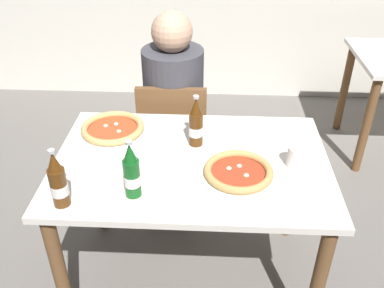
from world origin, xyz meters
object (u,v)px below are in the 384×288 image
pizza_marinara_far (113,129)px  paper_cup (296,157)px  beer_bottle_center (132,173)px  napkin_with_cutlery (276,138)px  diner_seated (174,117)px  beer_bottle_left (196,124)px  chair_behind_table (174,137)px  pizza_margherita_near (238,172)px  dining_table_main (191,180)px  beer_bottle_right (58,182)px

pizza_marinara_far → paper_cup: bearing=-15.4°
pizza_marinara_far → beer_bottle_center: bearing=-68.8°
pizza_marinara_far → napkin_with_cutlery: 0.78m
diner_seated → napkin_with_cutlery: bearing=-41.8°
beer_bottle_left → paper_cup: beer_bottle_left is taller
pizza_marinara_far → beer_bottle_center: (0.17, -0.45, 0.08)m
beer_bottle_center → napkin_with_cutlery: bearing=35.6°
pizza_marinara_far → napkin_with_cutlery: (0.78, -0.02, -0.02)m
diner_seated → pizza_marinara_far: size_ratio=3.69×
chair_behind_table → paper_cup: size_ratio=8.95×
pizza_margherita_near → pizza_marinara_far: 0.67m
diner_seated → beer_bottle_left: bearing=-74.2°
dining_table_main → beer_bottle_left: size_ratio=4.86×
paper_cup → beer_bottle_right: bearing=-162.5°
dining_table_main → diner_seated: bearing=101.7°
chair_behind_table → diner_seated: size_ratio=0.70×
chair_behind_table → beer_bottle_center: 0.93m
chair_behind_table → napkin_with_cutlery: chair_behind_table is taller
pizza_margherita_near → beer_bottle_right: (-0.67, -0.20, 0.08)m
chair_behind_table → paper_cup: (0.58, -0.63, 0.32)m
pizza_marinara_far → paper_cup: size_ratio=3.45×
diner_seated → paper_cup: 0.92m
dining_table_main → pizza_marinara_far: size_ratio=3.67×
diner_seated → beer_bottle_right: (-0.34, -0.97, 0.27)m
dining_table_main → paper_cup: bearing=-2.9°
pizza_marinara_far → beer_bottle_left: 0.42m
pizza_margherita_near → diner_seated: bearing=113.5°
chair_behind_table → diner_seated: diner_seated is taller
beer_bottle_left → paper_cup: size_ratio=2.60×
pizza_margherita_near → beer_bottle_center: bearing=-162.0°
beer_bottle_left → beer_bottle_center: bearing=-121.4°
dining_table_main → pizza_margherita_near: size_ratio=3.87×
chair_behind_table → diner_seated: bearing=-89.8°
napkin_with_cutlery → diner_seated: bearing=138.2°
beer_bottle_right → paper_cup: beer_bottle_right is taller
chair_behind_table → dining_table_main: bearing=102.1°
diner_seated → pizza_margherita_near: diner_seated is taller
dining_table_main → napkin_with_cutlery: size_ratio=6.02×
pizza_margherita_near → beer_bottle_left: 0.31m
napkin_with_cutlery → beer_bottle_center: bearing=-144.4°
beer_bottle_right → napkin_with_cutlery: (0.86, 0.50, -0.10)m
napkin_with_cutlery → paper_cup: paper_cup is taller
dining_table_main → napkin_with_cutlery: (0.39, 0.19, 0.12)m
pizza_marinara_far → dining_table_main: bearing=-27.9°
pizza_marinara_far → beer_bottle_left: (0.40, -0.08, 0.08)m
beer_bottle_left → chair_behind_table: bearing=107.3°
dining_table_main → beer_bottle_right: beer_bottle_right is taller
pizza_marinara_far → beer_bottle_center: size_ratio=1.33×
dining_table_main → diner_seated: diner_seated is taller
pizza_marinara_far → chair_behind_table: bearing=58.0°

